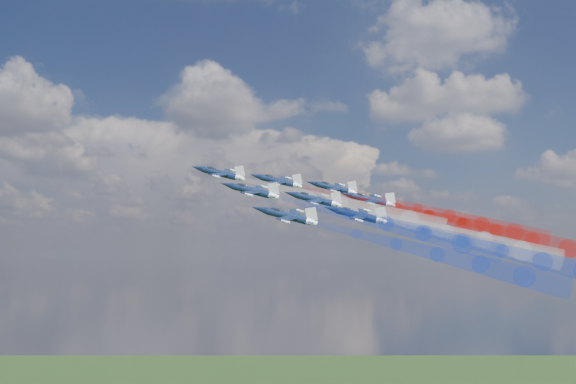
# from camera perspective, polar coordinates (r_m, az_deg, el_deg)

# --- Properties ---
(jet_lead) EXTENTS (15.62, 12.80, 9.47)m
(jet_lead) POSITION_cam_1_polar(r_m,az_deg,el_deg) (143.23, -6.15, 1.68)
(jet_lead) COLOR black
(trail_lead) EXTENTS (44.86, 10.65, 16.68)m
(trail_lead) POSITION_cam_1_polar(r_m,az_deg,el_deg) (136.23, 4.83, -0.99)
(trail_lead) COLOR white
(jet_inner_left) EXTENTS (15.62, 12.80, 9.47)m
(jet_inner_left) POSITION_cam_1_polar(r_m,az_deg,el_deg) (130.83, -3.29, 0.11)
(jet_inner_left) COLOR black
(trail_inner_left) EXTENTS (44.86, 10.65, 16.68)m
(trail_inner_left) POSITION_cam_1_polar(r_m,az_deg,el_deg) (125.65, 8.85, -2.88)
(trail_inner_left) COLOR blue
(jet_inner_right) EXTENTS (15.62, 12.80, 9.47)m
(jet_inner_right) POSITION_cam_1_polar(r_m,az_deg,el_deg) (148.41, -0.91, 0.99)
(jet_inner_right) COLOR black
(trail_inner_right) EXTENTS (44.86, 10.65, 16.68)m
(trail_inner_right) POSITION_cam_1_polar(r_m,az_deg,el_deg) (143.89, 9.79, -1.59)
(trail_inner_right) COLOR red
(jet_outer_left) EXTENTS (15.62, 12.80, 9.47)m
(jet_outer_left) POSITION_cam_1_polar(r_m,az_deg,el_deg) (118.79, -0.07, -2.18)
(jet_outer_left) COLOR black
(trail_outer_left) EXTENTS (44.86, 10.65, 16.68)m
(trail_outer_left) POSITION_cam_1_polar(r_m,az_deg,el_deg) (115.74, 13.38, -5.49)
(trail_outer_left) COLOR blue
(jet_center_third) EXTENTS (15.62, 12.80, 9.47)m
(jet_center_third) POSITION_cam_1_polar(r_m,az_deg,el_deg) (135.56, 2.45, -0.68)
(jet_center_third) COLOR black
(trail_center_third) EXTENTS (44.86, 10.65, 16.68)m
(trail_center_third) POSITION_cam_1_polar(r_m,az_deg,el_deg) (133.12, 14.20, -3.52)
(trail_center_third) COLOR white
(jet_outer_right) EXTENTS (15.62, 12.80, 9.47)m
(jet_outer_right) POSITION_cam_1_polar(r_m,az_deg,el_deg) (154.98, 4.14, 0.37)
(jet_outer_right) COLOR black
(trail_outer_right) EXTENTS (44.86, 10.65, 16.68)m
(trail_outer_right) POSITION_cam_1_polar(r_m,az_deg,el_deg) (152.85, 14.41, -2.08)
(trail_outer_right) COLOR red
(jet_rear_left) EXTENTS (15.62, 12.80, 9.47)m
(jet_rear_left) POSITION_cam_1_polar(r_m,az_deg,el_deg) (127.34, 6.32, -2.10)
(jet_rear_left) COLOR black
(trail_rear_left) EXTENTS (44.86, 10.65, 16.68)m
(trail_rear_left) POSITION_cam_1_polar(r_m,az_deg,el_deg) (127.11, 18.81, -5.07)
(trail_rear_left) COLOR blue
(jet_rear_right) EXTENTS (15.62, 12.80, 9.47)m
(jet_rear_right) POSITION_cam_1_polar(r_m,az_deg,el_deg) (144.78, 7.41, -0.71)
(jet_rear_right) COLOR black
(trail_rear_right) EXTENTS (44.86, 10.65, 16.68)m
(trail_rear_right) POSITION_cam_1_polar(r_m,az_deg,el_deg) (144.53, 18.37, -3.32)
(trail_rear_right) COLOR red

